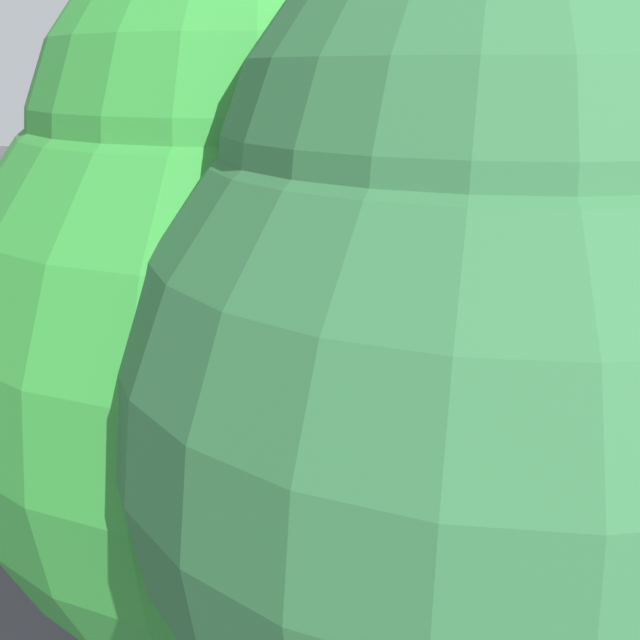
{
  "coord_description": "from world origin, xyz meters",
  "views": [
    {
      "loc": [
        -2.61,
        13.6,
        6.14
      ],
      "look_at": [
        0.91,
        -0.35,
        1.1
      ],
      "focal_mm": 40.29,
      "sensor_mm": 36.0,
      "label": 1
    }
  ],
  "objects_px": {
    "spectator_right": "(239,352)",
    "tree_centre": "(468,362)",
    "spectator_centre": "(293,354)",
    "stunt_motorcycle": "(295,288)",
    "parked_motorcycle_silver": "(290,400)",
    "tree_right": "(277,311)",
    "tour_bus": "(260,390)",
    "spectator_left": "(362,360)",
    "spectator_far_left": "(429,365)"
  },
  "relations": [
    {
      "from": "spectator_far_left",
      "to": "tree_centre",
      "type": "distance_m",
      "value": 9.83
    },
    {
      "from": "spectator_centre",
      "to": "stunt_motorcycle",
      "type": "xyz_separation_m",
      "value": [
        1.24,
        -4.42,
        -0.1
      ]
    },
    {
      "from": "parked_motorcycle_silver",
      "to": "tour_bus",
      "type": "bearing_deg",
      "value": 94.78
    },
    {
      "from": "tour_bus",
      "to": "tree_centre",
      "type": "height_order",
      "value": "tree_centre"
    },
    {
      "from": "parked_motorcycle_silver",
      "to": "stunt_motorcycle",
      "type": "distance_m",
      "value": 5.33
    },
    {
      "from": "spectator_right",
      "to": "parked_motorcycle_silver",
      "type": "height_order",
      "value": "spectator_right"
    },
    {
      "from": "tour_bus",
      "to": "spectator_left",
      "type": "distance_m",
      "value": 3.3
    },
    {
      "from": "spectator_far_left",
      "to": "tree_right",
      "type": "relative_size",
      "value": 0.25
    },
    {
      "from": "tour_bus",
      "to": "parked_motorcycle_silver",
      "type": "distance_m",
      "value": 2.4
    },
    {
      "from": "tour_bus",
      "to": "spectator_left",
      "type": "height_order",
      "value": "tour_bus"
    },
    {
      "from": "spectator_far_left",
      "to": "parked_motorcycle_silver",
      "type": "height_order",
      "value": "spectator_far_left"
    },
    {
      "from": "spectator_left",
      "to": "spectator_right",
      "type": "distance_m",
      "value": 2.39
    },
    {
      "from": "parked_motorcycle_silver",
      "to": "tree_right",
      "type": "xyz_separation_m",
      "value": [
        -2.08,
        7.13,
        4.2
      ]
    },
    {
      "from": "spectator_left",
      "to": "tree_right",
      "type": "height_order",
      "value": "tree_right"
    },
    {
      "from": "spectator_left",
      "to": "parked_motorcycle_silver",
      "type": "bearing_deg",
      "value": 41.12
    },
    {
      "from": "spectator_far_left",
      "to": "parked_motorcycle_silver",
      "type": "relative_size",
      "value": 0.85
    },
    {
      "from": "spectator_far_left",
      "to": "parked_motorcycle_silver",
      "type": "bearing_deg",
      "value": 21.54
    },
    {
      "from": "spectator_far_left",
      "to": "spectator_left",
      "type": "height_order",
      "value": "spectator_far_left"
    },
    {
      "from": "tree_right",
      "to": "spectator_left",
      "type": "bearing_deg",
      "value": -83.34
    },
    {
      "from": "spectator_centre",
      "to": "tree_right",
      "type": "bearing_deg",
      "value": 105.85
    },
    {
      "from": "spectator_far_left",
      "to": "parked_motorcycle_silver",
      "type": "xyz_separation_m",
      "value": [
        2.38,
        0.94,
        -0.55
      ]
    },
    {
      "from": "spectator_right",
      "to": "tree_centre",
      "type": "bearing_deg",
      "value": 117.23
    },
    {
      "from": "parked_motorcycle_silver",
      "to": "stunt_motorcycle",
      "type": "xyz_separation_m",
      "value": [
        1.38,
        -5.13,
        0.51
      ]
    },
    {
      "from": "spectator_centre",
      "to": "parked_motorcycle_silver",
      "type": "relative_size",
      "value": 0.89
    },
    {
      "from": "spectator_centre",
      "to": "stunt_motorcycle",
      "type": "height_order",
      "value": "spectator_centre"
    },
    {
      "from": "tree_right",
      "to": "tree_centre",
      "type": "bearing_deg",
      "value": 142.66
    },
    {
      "from": "spectator_centre",
      "to": "parked_motorcycle_silver",
      "type": "xyz_separation_m",
      "value": [
        -0.14,
        0.71,
        -0.61
      ]
    },
    {
      "from": "spectator_centre",
      "to": "spectator_right",
      "type": "xyz_separation_m",
      "value": [
        1.1,
        -0.1,
        -0.11
      ]
    },
    {
      "from": "spectator_left",
      "to": "tree_right",
      "type": "xyz_separation_m",
      "value": [
        -0.95,
        8.12,
        3.69
      ]
    },
    {
      "from": "spectator_left",
      "to": "parked_motorcycle_silver",
      "type": "distance_m",
      "value": 1.59
    },
    {
      "from": "spectator_left",
      "to": "tree_right",
      "type": "relative_size",
      "value": 0.24
    },
    {
      "from": "spectator_far_left",
      "to": "spectator_left",
      "type": "relative_size",
      "value": 1.04
    },
    {
      "from": "tour_bus",
      "to": "stunt_motorcycle",
      "type": "relative_size",
      "value": 5.53
    },
    {
      "from": "spectator_left",
      "to": "tree_centre",
      "type": "bearing_deg",
      "value": 103.58
    },
    {
      "from": "spectator_right",
      "to": "spectator_far_left",
      "type": "bearing_deg",
      "value": -177.8
    },
    {
      "from": "spectator_centre",
      "to": "spectator_right",
      "type": "relative_size",
      "value": 1.09
    },
    {
      "from": "tour_bus",
      "to": "spectator_left",
      "type": "bearing_deg",
      "value": -107.28
    },
    {
      "from": "spectator_right",
      "to": "parked_motorcycle_silver",
      "type": "xyz_separation_m",
      "value": [
        -1.24,
        0.8,
        -0.5
      ]
    },
    {
      "from": "spectator_far_left",
      "to": "spectator_centre",
      "type": "relative_size",
      "value": 0.95
    },
    {
      "from": "spectator_far_left",
      "to": "stunt_motorcycle",
      "type": "distance_m",
      "value": 5.63
    },
    {
      "from": "spectator_right",
      "to": "stunt_motorcycle",
      "type": "xyz_separation_m",
      "value": [
        0.13,
        -4.33,
        0.01
      ]
    },
    {
      "from": "stunt_motorcycle",
      "to": "tree_right",
      "type": "xyz_separation_m",
      "value": [
        -3.46,
        12.26,
        3.69
      ]
    },
    {
      "from": "tree_right",
      "to": "tour_bus",
      "type": "bearing_deg",
      "value": -69.26
    },
    {
      "from": "spectator_far_left",
      "to": "spectator_left",
      "type": "xyz_separation_m",
      "value": [
        1.25,
        -0.05,
        -0.04
      ]
    },
    {
      "from": "parked_motorcycle_silver",
      "to": "tree_right",
      "type": "relative_size",
      "value": 0.29
    },
    {
      "from": "parked_motorcycle_silver",
      "to": "stunt_motorcycle",
      "type": "relative_size",
      "value": 1.0
    },
    {
      "from": "tour_bus",
      "to": "spectator_centre",
      "type": "relative_size",
      "value": 6.22
    },
    {
      "from": "tree_right",
      "to": "spectator_right",
      "type": "bearing_deg",
      "value": -67.25
    },
    {
      "from": "spectator_left",
      "to": "stunt_motorcycle",
      "type": "xyz_separation_m",
      "value": [
        2.51,
        -4.14,
        0.01
      ]
    },
    {
      "from": "spectator_far_left",
      "to": "spectator_centre",
      "type": "height_order",
      "value": "spectator_centre"
    }
  ]
}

